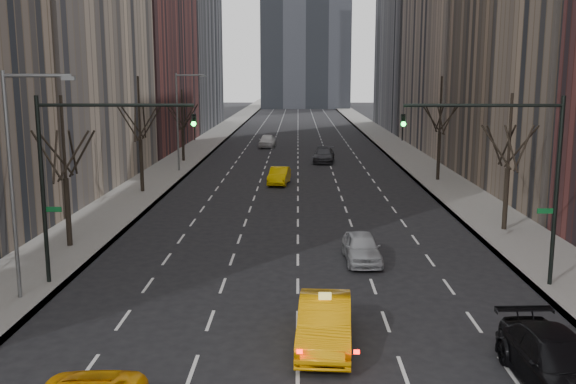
{
  "coord_description": "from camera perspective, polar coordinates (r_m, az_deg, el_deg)",
  "views": [
    {
      "loc": [
        -0.01,
        -14.48,
        8.97
      ],
      "look_at": [
        -0.48,
        15.44,
        3.5
      ],
      "focal_mm": 40.0,
      "sensor_mm": 36.0,
      "label": 1
    }
  ],
  "objects": [
    {
      "name": "streetlight_near",
      "position": [
        26.98,
        -22.8,
        2.41
      ],
      "size": [
        2.83,
        0.22,
        9.0
      ],
      "color": "slate",
      "rests_on": "ground"
    },
    {
      "name": "silver_sedan_ahead",
      "position": [
        31.47,
        6.57,
        -4.92
      ],
      "size": [
        1.82,
        4.24,
        1.43
      ],
      "primitive_type": "imported",
      "rotation": [
        0.0,
        0.0,
        0.03
      ],
      "color": "#9A9CA1",
      "rests_on": "ground"
    },
    {
      "name": "parked_suv_black",
      "position": [
        20.65,
        22.83,
        -13.83
      ],
      "size": [
        2.47,
        5.56,
        1.58
      ],
      "primitive_type": "imported",
      "rotation": [
        0.0,
        0.0,
        0.05
      ],
      "color": "black",
      "rests_on": "ground"
    },
    {
      "name": "traffic_mast_right",
      "position": [
        28.22,
        19.76,
        2.66
      ],
      "size": [
        6.69,
        0.39,
        8.0
      ],
      "color": "black",
      "rests_on": "ground"
    },
    {
      "name": "tree_rw_c",
      "position": [
        56.01,
        13.32,
        5.03
      ],
      "size": [
        3.36,
        3.5,
        8.74
      ],
      "color": "black",
      "rests_on": "ground"
    },
    {
      "name": "traffic_mast_left",
      "position": [
        28.21,
        -17.95,
        2.76
      ],
      "size": [
        6.69,
        0.39,
        8.0
      ],
      "color": "black",
      "rests_on": "ground"
    },
    {
      "name": "tree_lw_d",
      "position": [
        67.77,
        -9.35,
        5.64
      ],
      "size": [
        3.36,
        3.5,
        7.36
      ],
      "color": "black",
      "rests_on": "ground"
    },
    {
      "name": "streetlight_far",
      "position": [
        60.55,
        -9.49,
        7.05
      ],
      "size": [
        2.83,
        0.22,
        9.0
      ],
      "color": "slate",
      "rests_on": "ground"
    },
    {
      "name": "far_taxi",
      "position": [
        53.44,
        -0.78,
        1.46
      ],
      "size": [
        1.94,
        4.42,
        1.41
      ],
      "primitive_type": "imported",
      "rotation": [
        0.0,
        0.0,
        -0.11
      ],
      "color": "#E7B704",
      "rests_on": "ground"
    },
    {
      "name": "taxi_sedan",
      "position": [
        21.9,
        3.28,
        -11.51
      ],
      "size": [
        2.05,
        5.08,
        1.64
      ],
      "primitive_type": "imported",
      "rotation": [
        0.0,
        0.0,
        -0.06
      ],
      "color": "orange",
      "rests_on": "ground"
    },
    {
      "name": "far_car_white",
      "position": [
        81.07,
        -1.86,
        4.58
      ],
      "size": [
        2.15,
        4.86,
        1.63
      ],
      "primitive_type": "imported",
      "rotation": [
        0.0,
        0.0,
        -0.05
      ],
      "color": "white",
      "rests_on": "ground"
    },
    {
      "name": "tree_lw_b",
      "position": [
        35.02,
        -19.15,
        1.16
      ],
      "size": [
        3.36,
        3.5,
        7.82
      ],
      "color": "black",
      "rests_on": "ground"
    },
    {
      "name": "sidewalk_right",
      "position": [
        85.83,
        9.12,
        4.28
      ],
      "size": [
        4.5,
        320.0,
        0.15
      ],
      "primitive_type": "cube",
      "color": "slate",
      "rests_on": "ground"
    },
    {
      "name": "tree_lw_c",
      "position": [
        50.18,
        -12.98,
        4.45
      ],
      "size": [
        3.36,
        3.5,
        8.74
      ],
      "color": "black",
      "rests_on": "ground"
    },
    {
      "name": "tree_rw_b",
      "position": [
        38.77,
        18.94,
        2.01
      ],
      "size": [
        3.36,
        3.5,
        7.82
      ],
      "color": "black",
      "rests_on": "ground"
    },
    {
      "name": "far_suv_grey",
      "position": [
        66.99,
        3.21,
        3.29
      ],
      "size": [
        2.59,
        5.32,
        1.49
      ],
      "primitive_type": "imported",
      "rotation": [
        0.0,
        0.0,
        -0.1
      ],
      "color": "#313137",
      "rests_on": "ground"
    },
    {
      "name": "sidewalk_left",
      "position": [
        85.83,
        -7.34,
        4.33
      ],
      "size": [
        4.5,
        320.0,
        0.15
      ],
      "primitive_type": "cube",
      "color": "slate",
      "rests_on": "ground"
    }
  ]
}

